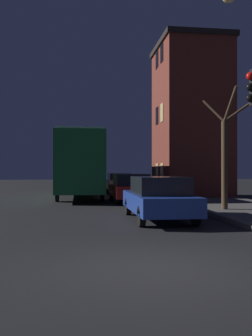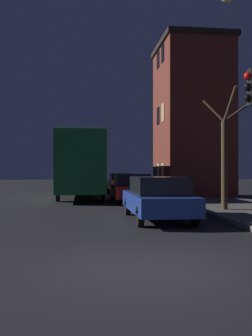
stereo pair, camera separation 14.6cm
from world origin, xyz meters
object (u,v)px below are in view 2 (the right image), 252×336
(streetlamp, at_px, (246,63))
(car_mid_lane, at_px, (131,187))
(bare_tree, at_px, (225,153))
(car_near_lane, at_px, (158,197))
(car_far_lane, at_px, (121,182))
(bus, at_px, (81,161))

(streetlamp, relative_size, car_mid_lane, 1.51)
(bare_tree, bearing_deg, car_mid_lane, 118.16)
(car_near_lane, bearing_deg, car_far_lane, 88.88)
(bare_tree, height_order, bus, bare_tree)
(car_near_lane, height_order, car_mid_lane, car_mid_lane)
(bus, relative_size, car_near_lane, 2.57)
(bare_tree, bearing_deg, bus, 119.02)
(bus, xyz_separation_m, car_mid_lane, (2.66, -4.60, -1.50))
(bare_tree, xyz_separation_m, car_mid_lane, (-2.98, 5.57, -1.58))
(bus, relative_size, car_far_lane, 2.68)
(bare_tree, height_order, car_near_lane, bare_tree)
(car_mid_lane, bearing_deg, streetlamp, -76.17)
(bare_tree, relative_size, bus, 0.39)
(car_near_lane, bearing_deg, streetlamp, -40.41)
(bare_tree, distance_m, car_far_lane, 13.73)
(streetlamp, distance_m, bus, 14.77)
(streetlamp, bearing_deg, car_near_lane, 139.59)
(car_near_lane, height_order, car_far_lane, car_near_lane)
(streetlamp, bearing_deg, bare_tree, 78.09)
(bus, bearing_deg, bare_tree, -60.98)
(streetlamp, distance_m, car_far_lane, 17.49)
(car_far_lane, bearing_deg, car_mid_lane, -91.93)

